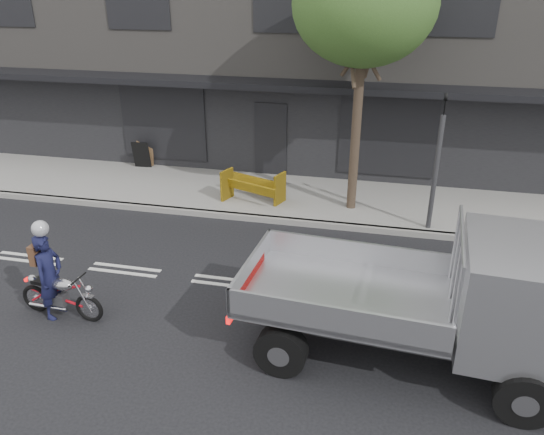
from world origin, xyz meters
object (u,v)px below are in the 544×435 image
Objects in this scene: traffic_light_pole at (436,171)px; motorcycle at (61,295)px; street_tree at (365,5)px; construction_barrier at (251,189)px; flatbed_ute at (490,298)px; sandwich_board at (141,155)px; rider at (50,276)px.

motorcycle is (-6.94, -5.16, -1.19)m from traffic_light_pole.
street_tree is 3.84× the size of motorcycle.
traffic_light_pole is 4.83m from construction_barrier.
traffic_light_pole is at bearing 40.69° from motorcycle.
construction_barrier is (-5.24, 5.54, -0.82)m from flatbed_ute.
sandwich_board is (-6.92, 1.74, -4.69)m from street_tree.
sandwich_board is (-4.22, 2.14, -0.01)m from construction_barrier.
motorcycle is 1.09× the size of construction_barrier.
traffic_light_pole is at bearing 100.59° from flatbed_ute.
rider is at bearing -175.09° from flatbed_ute.
motorcycle is 7.56m from flatbed_ute.
construction_barrier is (2.40, 5.60, -0.24)m from rider.
traffic_light_pole is 8.81m from rider.
flatbed_ute is at bearing -83.84° from traffic_light_pole.
rider is at bearing -144.00° from traffic_light_pole.
rider is 1.05× the size of construction_barrier.
sandwich_board is at bearing 153.09° from construction_barrier.
construction_barrier is at bearing 174.60° from traffic_light_pole.
motorcycle is 0.41m from rider.
flatbed_ute reaches higher than motorcycle.
street_tree is 3.98× the size of rider.
rider is (-5.10, -6.01, -4.43)m from street_tree.
street_tree reaches higher than motorcycle.
motorcycle is 7.99m from sandwich_board.
rider is 7.67m from flatbed_ute.
flatbed_ute is at bearing -46.55° from construction_barrier.
traffic_light_pole is 2.07× the size of rider.
traffic_light_pole is 0.63× the size of flatbed_ute.
flatbed_ute is 7.67m from construction_barrier.
sandwich_board is (-1.97, 7.74, 0.12)m from motorcycle.
street_tree is at bearing 117.66° from flatbed_ute.
traffic_light_pole is 5.13m from flatbed_ute.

